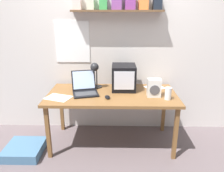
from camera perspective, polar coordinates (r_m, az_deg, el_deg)
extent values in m
plane|color=#615457|center=(3.08, 0.00, -14.42)|extent=(12.00, 12.00, 0.00)
cube|color=silver|center=(3.09, 0.18, 11.56)|extent=(5.60, 0.06, 2.60)
cube|color=white|center=(3.12, -10.30, 11.27)|extent=(0.47, 0.01, 0.57)
cube|color=brown|center=(2.95, 1.32, 19.03)|extent=(1.18, 0.18, 0.02)
cube|color=beige|center=(3.03, -9.14, 20.86)|extent=(0.11, 0.12, 0.19)
cube|color=beige|center=(3.00, -5.65, 21.05)|extent=(0.09, 0.12, 0.20)
cube|color=green|center=(2.99, -2.29, 20.96)|extent=(0.10, 0.12, 0.18)
cube|color=#83458D|center=(2.98, 1.21, 21.52)|extent=(0.13, 0.13, 0.23)
cube|color=#833888|center=(2.98, 4.77, 21.13)|extent=(0.13, 0.13, 0.20)
cube|color=orange|center=(3.00, 8.24, 21.25)|extent=(0.12, 0.12, 0.23)
cube|color=#1B222D|center=(3.03, 11.76, 20.42)|extent=(0.11, 0.12, 0.16)
cube|color=brown|center=(2.77, 0.00, -2.31)|extent=(1.62, 0.79, 0.03)
cube|color=brown|center=(2.73, -16.36, -11.56)|extent=(0.04, 0.05, 0.67)
cube|color=brown|center=(2.71, 16.26, -11.89)|extent=(0.04, 0.05, 0.67)
cube|color=brown|center=(3.31, -13.02, -5.85)|extent=(0.04, 0.05, 0.67)
cube|color=brown|center=(3.28, 13.36, -6.06)|extent=(0.04, 0.05, 0.67)
cube|color=black|center=(2.87, 3.07, 2.28)|extent=(0.31, 0.34, 0.33)
cube|color=silver|center=(2.71, 3.20, 1.42)|extent=(0.25, 0.01, 0.24)
cube|color=black|center=(2.74, -6.89, -2.03)|extent=(0.36, 0.33, 0.02)
cube|color=#38383A|center=(2.72, -6.85, -1.97)|extent=(0.29, 0.20, 0.00)
cube|color=black|center=(2.87, -7.42, 1.59)|extent=(0.32, 0.18, 0.24)
cube|color=#A6BDE5|center=(2.87, -7.42, 1.59)|extent=(0.29, 0.17, 0.22)
cylinder|color=#232326|center=(3.00, -3.95, -0.16)|extent=(0.14, 0.14, 0.01)
cylinder|color=#232326|center=(2.96, -4.02, 2.59)|extent=(0.02, 0.02, 0.28)
sphere|color=#232326|center=(2.86, -4.59, 4.98)|extent=(0.11, 0.11, 0.11)
cylinder|color=white|center=(2.63, 14.43, -1.91)|extent=(0.08, 0.08, 0.15)
cylinder|color=#CC3D47|center=(2.64, 14.40, -2.33)|extent=(0.07, 0.07, 0.11)
cube|color=silver|center=(2.68, 10.90, -0.46)|extent=(0.16, 0.11, 0.22)
cylinder|color=#4C4C51|center=(2.63, 11.10, -1.08)|extent=(0.12, 0.01, 0.12)
ellipsoid|color=black|center=(2.60, -1.22, -2.91)|extent=(0.08, 0.12, 0.03)
cube|color=white|center=(3.04, 11.07, -0.35)|extent=(0.30, 0.29, 0.00)
cube|color=white|center=(2.70, -13.83, -2.95)|extent=(0.35, 0.30, 0.00)
cube|color=#446D90|center=(3.04, -21.88, -15.13)|extent=(0.45, 0.45, 0.11)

